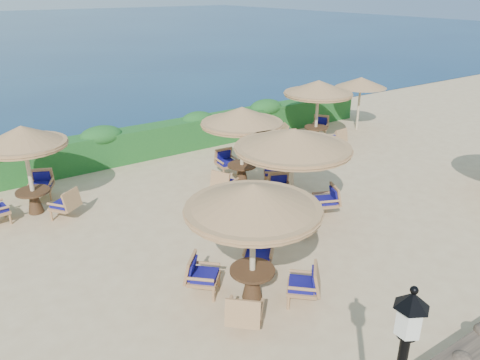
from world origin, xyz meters
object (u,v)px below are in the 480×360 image
extra_parasol (361,82)px  cafe_set_1 (293,154)px  cafe_set_5 (318,98)px  cafe_set_4 (242,130)px  cafe_set_0 (253,222)px  cafe_set_3 (26,155)px

extra_parasol → cafe_set_1: cafe_set_1 is taller
extra_parasol → cafe_set_1: bearing=-148.4°
cafe_set_1 → cafe_set_5: size_ratio=1.14×
cafe_set_4 → cafe_set_0: bearing=-122.5°
cafe_set_4 → cafe_set_3: bearing=165.0°
extra_parasol → cafe_set_5: (-2.98, -0.41, -0.25)m
cafe_set_1 → cafe_set_4: size_ratio=1.18×
cafe_set_4 → cafe_set_5: (5.10, 1.92, 0.04)m
cafe_set_1 → cafe_set_4: (0.23, 2.78, -0.04)m
extra_parasol → cafe_set_3: 14.32m
cafe_set_5 → cafe_set_1: bearing=-138.6°
cafe_set_0 → cafe_set_3: (-2.90, 6.89, -0.03)m
cafe_set_5 → cafe_set_0: bearing=-139.7°
cafe_set_1 → cafe_set_4: same height
cafe_set_1 → cafe_set_3: bearing=143.4°
extra_parasol → cafe_set_0: bearing=-146.5°
cafe_set_5 → extra_parasol: bearing=7.9°
extra_parasol → cafe_set_5: bearing=-172.1°
extra_parasol → cafe_set_4: 8.41m
cafe_set_0 → cafe_set_1: size_ratio=0.86×
cafe_set_0 → extra_parasol: bearing=33.5°
cafe_set_0 → cafe_set_5: (8.42, 7.14, 0.09)m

